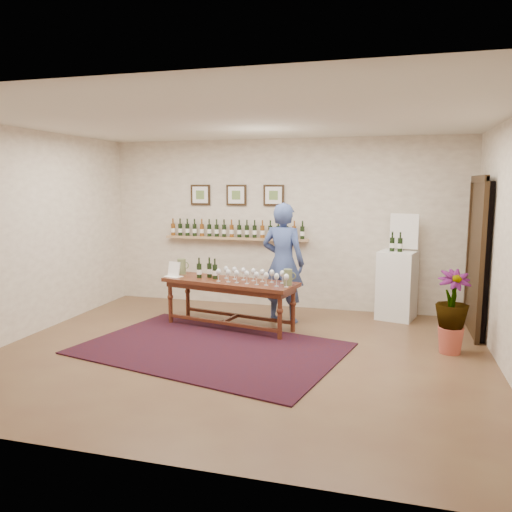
% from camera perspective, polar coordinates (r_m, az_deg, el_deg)
% --- Properties ---
extents(ground, '(6.00, 6.00, 0.00)m').
position_cam_1_polar(ground, '(6.26, -1.96, -11.05)').
color(ground, brown).
rests_on(ground, ground).
extents(room_shell, '(6.00, 6.00, 6.00)m').
position_cam_1_polar(room_shell, '(7.56, 17.82, 0.65)').
color(room_shell, white).
rests_on(room_shell, ground).
extents(rug, '(3.56, 2.77, 0.02)m').
position_cam_1_polar(rug, '(6.43, -5.14, -10.45)').
color(rug, '#460F0C').
rests_on(rug, ground).
extents(tasting_table, '(2.06, 1.02, 0.70)m').
position_cam_1_polar(tasting_table, '(7.19, -3.01, -3.60)').
color(tasting_table, '#471811').
rests_on(tasting_table, ground).
extents(table_glasses, '(1.39, 0.51, 0.19)m').
position_cam_1_polar(table_glasses, '(7.00, -0.70, -2.26)').
color(table_glasses, silver).
rests_on(table_glasses, tasting_table).
extents(table_bottles, '(0.31, 0.19, 0.32)m').
position_cam_1_polar(table_bottles, '(7.34, -5.49, -1.29)').
color(table_bottles, black).
rests_on(table_bottles, tasting_table).
extents(pitcher_left, '(0.17, 0.17, 0.24)m').
position_cam_1_polar(pitcher_left, '(7.71, -8.49, -1.19)').
color(pitcher_left, '#616C43').
rests_on(pitcher_left, tasting_table).
extents(pitcher_right, '(0.15, 0.15, 0.22)m').
position_cam_1_polar(pitcher_right, '(6.80, 3.66, -2.43)').
color(pitcher_right, '#616C43').
rests_on(pitcher_right, tasting_table).
extents(menu_card, '(0.28, 0.23, 0.22)m').
position_cam_1_polar(menu_card, '(7.53, -9.36, -1.49)').
color(menu_card, white).
rests_on(menu_card, tasting_table).
extents(display_pedestal, '(0.64, 0.64, 1.05)m').
position_cam_1_polar(display_pedestal, '(7.98, 15.81, -3.22)').
color(display_pedestal, white).
rests_on(display_pedestal, ground).
extents(pedestal_bottles, '(0.28, 0.14, 0.27)m').
position_cam_1_polar(pedestal_bottles, '(7.84, 15.72, 1.46)').
color(pedestal_bottles, black).
rests_on(pedestal_bottles, display_pedestal).
extents(info_sign, '(0.42, 0.13, 0.59)m').
position_cam_1_polar(info_sign, '(7.97, 16.58, 2.72)').
color(info_sign, white).
rests_on(info_sign, display_pedestal).
extents(potted_plant, '(0.55, 0.55, 0.89)m').
position_cam_1_polar(potted_plant, '(6.56, 21.48, -5.95)').
color(potted_plant, '#AF4B3A').
rests_on(potted_plant, ground).
extents(person, '(0.71, 0.52, 1.80)m').
position_cam_1_polar(person, '(7.44, 3.11, -0.80)').
color(person, '#35477D').
rests_on(person, ground).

